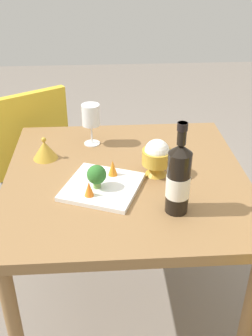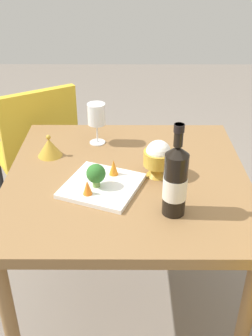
% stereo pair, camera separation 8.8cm
% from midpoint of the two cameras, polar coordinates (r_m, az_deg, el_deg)
% --- Properties ---
extents(ground_plane, '(8.00, 8.00, 0.00)m').
position_cam_midpoint_polar(ground_plane, '(1.98, -1.35, -19.09)').
color(ground_plane, gray).
extents(dining_table, '(0.91, 0.91, 0.72)m').
position_cam_midpoint_polar(dining_table, '(1.55, -1.63, -3.59)').
color(dining_table, olive).
rests_on(dining_table, ground_plane).
extents(chair_near_window, '(0.55, 0.55, 0.85)m').
position_cam_midpoint_polar(chair_near_window, '(2.19, -14.97, 2.83)').
color(chair_near_window, gold).
rests_on(chair_near_window, ground_plane).
extents(wine_bottle, '(0.08, 0.08, 0.31)m').
position_cam_midpoint_polar(wine_bottle, '(1.26, 5.48, -1.55)').
color(wine_bottle, black).
rests_on(wine_bottle, dining_table).
extents(wine_glass, '(0.08, 0.08, 0.18)m').
position_cam_midpoint_polar(wine_glass, '(1.69, -6.53, 7.33)').
color(wine_glass, white).
rests_on(wine_glass, dining_table).
extents(rice_bowl, '(0.11, 0.11, 0.14)m').
position_cam_midpoint_polar(rice_bowl, '(1.48, 2.70, 1.56)').
color(rice_bowl, gold).
rests_on(rice_bowl, dining_table).
extents(rice_bowl_lid, '(0.10, 0.10, 0.09)m').
position_cam_midpoint_polar(rice_bowl_lid, '(1.65, -12.98, 2.52)').
color(rice_bowl_lid, gold).
rests_on(rice_bowl_lid, dining_table).
extents(serving_plate, '(0.32, 0.32, 0.02)m').
position_cam_midpoint_polar(serving_plate, '(1.43, -5.16, -2.67)').
color(serving_plate, white).
rests_on(serving_plate, dining_table).
extents(broccoli_floret, '(0.07, 0.07, 0.09)m').
position_cam_midpoint_polar(broccoli_floret, '(1.39, -6.03, -1.04)').
color(broccoli_floret, '#729E4C').
rests_on(broccoli_floret, serving_plate).
extents(carrot_garnish_left, '(0.03, 0.03, 0.06)m').
position_cam_midpoint_polar(carrot_garnish_left, '(1.47, -3.63, -0.00)').
color(carrot_garnish_left, orange).
rests_on(carrot_garnish_left, serving_plate).
extents(carrot_garnish_right, '(0.03, 0.03, 0.05)m').
position_cam_midpoint_polar(carrot_garnish_right, '(1.36, -7.15, -3.01)').
color(carrot_garnish_right, orange).
rests_on(carrot_garnish_right, serving_plate).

